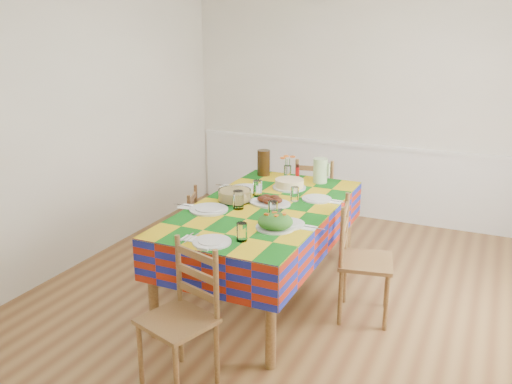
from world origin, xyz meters
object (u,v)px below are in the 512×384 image
dining_table (264,216)px  chair_left (181,234)px  meat_platter (270,201)px  chair_far (315,201)px  green_pitcher (320,171)px  chair_right (361,261)px  chair_near (182,318)px  tea_pitcher (264,163)px

dining_table → chair_left: (-0.85, 0.01, -0.31)m
meat_platter → chair_far: (-0.01, 1.27, -0.38)m
green_pitcher → chair_left: bearing=-140.7°
dining_table → green_pitcher: (0.20, 0.88, 0.21)m
meat_platter → chair_left: 0.98m
chair_left → chair_right: bearing=69.3°
dining_table → chair_near: (0.01, -1.34, -0.26)m
dining_table → chair_far: chair_far is taller
green_pitcher → chair_left: size_ratio=0.28×
tea_pitcher → chair_near: 2.32m
tea_pitcher → green_pitcher: bearing=-1.6°
chair_left → chair_far: bearing=126.9°
dining_table → chair_left: chair_left is taller
tea_pitcher → chair_far: size_ratio=0.27×
chair_near → chair_far: (-0.00, 2.68, 0.00)m
green_pitcher → chair_far: (-0.19, 0.46, -0.47)m
meat_platter → tea_pitcher: tea_pitcher is taller
dining_table → meat_platter: size_ratio=5.80×
dining_table → chair_left: bearing=179.1°
chair_near → chair_right: bearing=75.3°
dining_table → green_pitcher: 0.93m
dining_table → meat_platter: meat_platter is taller
chair_far → chair_right: chair_right is taller
green_pitcher → chair_far: size_ratio=0.25×
chair_left → chair_near: bearing=12.7°
meat_platter → chair_left: meat_platter is taller
chair_near → chair_right: chair_right is taller
dining_table → green_pitcher: size_ratio=8.97×
green_pitcher → chair_far: bearing=113.0°
green_pitcher → chair_far: green_pitcher is taller
green_pitcher → tea_pitcher: tea_pitcher is taller
chair_near → chair_left: (-0.87, 1.35, -0.05)m
tea_pitcher → chair_far: (0.41, 0.44, -0.48)m
tea_pitcher → meat_platter: bearing=-62.9°
meat_platter → chair_left: bearing=-176.5°
tea_pitcher → chair_left: size_ratio=0.30×
meat_platter → green_pitcher: 0.84m
green_pitcher → chair_right: 1.19m
dining_table → tea_pitcher: (-0.40, 0.90, 0.22)m
green_pitcher → chair_near: 2.28m
tea_pitcher → chair_right: bearing=-35.9°
dining_table → chair_left: 0.91m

